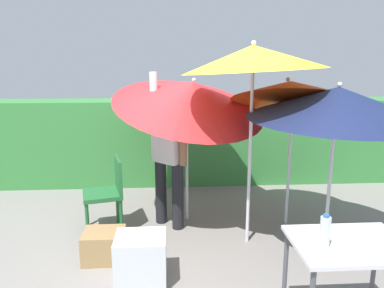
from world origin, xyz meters
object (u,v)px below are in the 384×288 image
(umbrella_yellow, at_px, (337,103))
(bottle_water, at_px, (325,232))
(person_vendor, at_px, (169,152))
(folding_table, at_px, (349,255))
(umbrella_orange, at_px, (253,59))
(crate_cardboard, at_px, (104,245))
(cooler_box, at_px, (141,259))
(umbrella_rainbow, at_px, (290,91))
(umbrella_navy, at_px, (190,95))
(chair_plastic, at_px, (108,190))

(umbrella_yellow, height_order, bottle_water, umbrella_yellow)
(person_vendor, height_order, folding_table, person_vendor)
(umbrella_yellow, distance_m, folding_table, 1.58)
(umbrella_orange, bearing_deg, folding_table, -75.35)
(umbrella_orange, xyz_separation_m, crate_cardboard, (-1.54, -0.28, -1.87))
(umbrella_orange, relative_size, person_vendor, 1.18)
(umbrella_orange, height_order, cooler_box, umbrella_orange)
(umbrella_rainbow, bearing_deg, umbrella_navy, 170.29)
(folding_table, height_order, bottle_water, bottle_water)
(crate_cardboard, bearing_deg, umbrella_rainbow, 19.40)
(umbrella_orange, height_order, person_vendor, umbrella_orange)
(bottle_water, bearing_deg, cooler_box, 146.62)
(crate_cardboard, bearing_deg, umbrella_navy, 44.99)
(bottle_water, bearing_deg, folding_table, 15.53)
(umbrella_navy, height_order, cooler_box, umbrella_navy)
(umbrella_navy, distance_m, cooler_box, 2.01)
(umbrella_orange, xyz_separation_m, folding_table, (0.39, -1.50, -1.36))
(umbrella_yellow, height_order, crate_cardboard, umbrella_yellow)
(umbrella_navy, bearing_deg, folding_table, -65.26)
(umbrella_navy, bearing_deg, umbrella_orange, -47.62)
(folding_table, bearing_deg, umbrella_navy, 114.74)
(crate_cardboard, height_order, folding_table, folding_table)
(umbrella_rainbow, relative_size, bottle_water, 8.44)
(bottle_water, bearing_deg, person_vendor, 117.07)
(umbrella_rainbow, bearing_deg, chair_plastic, -178.35)
(umbrella_navy, relative_size, chair_plastic, 2.41)
(cooler_box, bearing_deg, chair_plastic, 112.74)
(umbrella_orange, distance_m, bottle_water, 1.94)
(umbrella_orange, distance_m, folding_table, 2.06)
(umbrella_orange, bearing_deg, crate_cardboard, -169.73)
(umbrella_navy, bearing_deg, bottle_water, -70.71)
(umbrella_rainbow, relative_size, cooler_box, 4.39)
(umbrella_orange, bearing_deg, chair_plastic, 165.94)
(umbrella_navy, distance_m, person_vendor, 0.74)
(umbrella_yellow, bearing_deg, crate_cardboard, 179.99)
(umbrella_orange, xyz_separation_m, bottle_water, (0.17, -1.56, -1.15))
(folding_table, bearing_deg, bottle_water, -164.47)
(umbrella_rainbow, xyz_separation_m, crate_cardboard, (-2.11, -0.74, -1.50))
(person_vendor, height_order, crate_cardboard, person_vendor)
(umbrella_rainbow, distance_m, crate_cardboard, 2.69)
(umbrella_rainbow, relative_size, crate_cardboard, 4.86)
(person_vendor, distance_m, chair_plastic, 0.84)
(cooler_box, xyz_separation_m, bottle_water, (1.31, -0.86, 0.65))
(umbrella_rainbow, xyz_separation_m, umbrella_yellow, (0.22, -0.74, -0.05))
(chair_plastic, distance_m, cooler_box, 1.22)
(person_vendor, xyz_separation_m, crate_cardboard, (-0.67, -0.77, -0.78))
(umbrella_orange, bearing_deg, umbrella_navy, 132.38)
(chair_plastic, bearing_deg, bottle_water, -47.90)
(umbrella_rainbow, bearing_deg, person_vendor, 178.77)
(umbrella_rainbow, xyz_separation_m, bottle_water, (-0.39, -2.02, -0.78))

